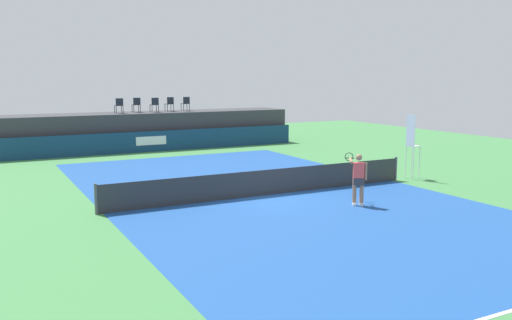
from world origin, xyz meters
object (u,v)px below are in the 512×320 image
object	(u,v)px
spectator_chair_left	(136,104)
spectator_chair_far_right	(186,103)
net_post_far	(396,169)
tennis_ball	(357,182)
spectator_chair_far_left	(119,105)
spectator_chair_right	(170,103)
net_post_near	(96,199)
tennis_player	(358,178)
umpire_chair	(412,142)
spectator_chair_center	(155,104)

from	to	relation	value
spectator_chair_left	spectator_chair_far_right	size ratio (longest dim) A/B	1.00
spectator_chair_far_right	net_post_far	bearing A→B (deg)	-76.73
spectator_chair_left	tennis_ball	bearing A→B (deg)	-71.90
net_post_far	tennis_ball	world-z (taller)	net_post_far
spectator_chair_far_left	spectator_chair_left	distance (m)	1.23
spectator_chair_right	spectator_chair_left	bearing A→B (deg)	179.61
net_post_near	tennis_player	size ratio (longest dim) A/B	0.56
net_post_far	tennis_player	size ratio (longest dim) A/B	0.56
spectator_chair_left	spectator_chair_right	distance (m)	2.11
umpire_chair	tennis_player	bearing A→B (deg)	-150.78
spectator_chair_right	net_post_far	bearing A→B (deg)	-73.14
spectator_chair_left	spectator_chair_far_right	xyz separation A→B (m)	(3.15, -0.06, 0.00)
spectator_chair_left	tennis_player	xyz separation A→B (m)	(2.54, -18.33, -1.73)
tennis_player	net_post_far	bearing A→B (deg)	33.87
spectator_chair_left	umpire_chair	size ratio (longest dim) A/B	0.32
spectator_chair_far_right	spectator_chair_far_left	bearing A→B (deg)	-175.34
net_post_far	tennis_player	world-z (taller)	tennis_player
spectator_chair_far_right	spectator_chair_left	bearing A→B (deg)	178.94
spectator_chair_far_right	tennis_player	size ratio (longest dim) A/B	0.50
umpire_chair	spectator_chair_right	bearing A→B (deg)	109.59
spectator_chair_center	spectator_chair_far_right	distance (m)	2.21
spectator_chair_far_left	net_post_near	size ratio (longest dim) A/B	0.89
spectator_chair_left	tennis_player	distance (m)	18.58
net_post_near	tennis_player	distance (m)	8.65
spectator_chair_far_left	tennis_player	xyz separation A→B (m)	(3.69, -17.92, -1.73)
spectator_chair_far_left	spectator_chair_right	bearing A→B (deg)	6.91
spectator_chair_center	net_post_far	bearing A→B (deg)	-68.83
tennis_player	umpire_chair	bearing A→B (deg)	29.22
umpire_chair	net_post_far	bearing A→B (deg)	178.91
spectator_chair_far_left	tennis_player	distance (m)	18.38
tennis_player	spectator_chair_far_left	bearing A→B (deg)	101.65
spectator_chair_far_right	tennis_ball	world-z (taller)	spectator_chair_far_right
spectator_chair_far_right	spectator_chair_right	bearing A→B (deg)	177.61
spectator_chair_far_right	spectator_chair_center	bearing A→B (deg)	-168.85
spectator_chair_far_right	net_post_near	world-z (taller)	spectator_chair_far_right
spectator_chair_right	spectator_chair_far_left	bearing A→B (deg)	-173.09
umpire_chair	net_post_near	world-z (taller)	umpire_chair
tennis_player	tennis_ball	distance (m)	4.07
spectator_chair_center	umpire_chair	distance (m)	16.44
spectator_chair_right	tennis_ball	world-z (taller)	spectator_chair_right
net_post_far	tennis_ball	bearing A→B (deg)	171.43
net_post_near	net_post_far	bearing A→B (deg)	0.00
net_post_far	net_post_near	bearing A→B (deg)	180.00
spectator_chair_right	umpire_chair	world-z (taller)	spectator_chair_right
spectator_chair_left	spectator_chair_far_right	distance (m)	3.16
spectator_chair_far_left	spectator_chair_far_right	bearing A→B (deg)	4.66
net_post_near	tennis_ball	world-z (taller)	net_post_near
spectator_chair_center	spectator_chair_right	size ratio (longest dim) A/B	1.00
umpire_chair	net_post_near	size ratio (longest dim) A/B	2.76
spectator_chair_left	spectator_chair_center	bearing A→B (deg)	-26.21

